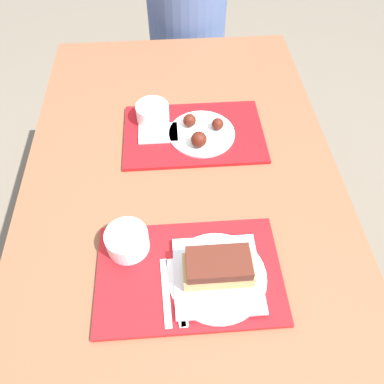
{
  "coord_description": "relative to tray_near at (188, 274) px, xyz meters",
  "views": [
    {
      "loc": [
        -0.02,
        -0.62,
        1.61
      ],
      "look_at": [
        0.02,
        0.01,
        0.81
      ],
      "focal_mm": 35.0,
      "sensor_mm": 36.0,
      "label": 1
    }
  ],
  "objects": [
    {
      "name": "condiment_packet",
      "position": [
        0.03,
        0.06,
        0.01
      ],
      "size": [
        0.04,
        0.03,
        0.01
      ],
      "color": "#3F3F47",
      "rests_on": "tray_near"
    },
    {
      "name": "bowl_coleslaw_far",
      "position": [
        -0.08,
        0.56,
        0.04
      ],
      "size": [
        0.11,
        0.11,
        0.06
      ],
      "color": "white",
      "rests_on": "tray_far"
    },
    {
      "name": "brisket_sandwich_plate",
      "position": [
        0.07,
        -0.02,
        0.04
      ],
      "size": [
        0.24,
        0.24,
        0.09
      ],
      "color": "white",
      "rests_on": "tray_near"
    },
    {
      "name": "picnic_table",
      "position": [
        0.0,
        0.22,
        -0.1
      ],
      "size": [
        0.94,
        1.71,
        0.77
      ],
      "color": "brown",
      "rests_on": "ground_plane"
    },
    {
      "name": "plastic_fork_near",
      "position": [
        -0.03,
        -0.05,
        0.01
      ],
      "size": [
        0.04,
        0.17,
        0.0
      ],
      "color": "white",
      "rests_on": "tray_near"
    },
    {
      "name": "tray_far",
      "position": [
        0.05,
        0.49,
        0.0
      ],
      "size": [
        0.45,
        0.29,
        0.01
      ],
      "color": "#B21419",
      "rests_on": "picnic_table"
    },
    {
      "name": "ground_plane",
      "position": [
        0.0,
        0.22,
        -0.77
      ],
      "size": [
        12.0,
        12.0,
        0.0
      ],
      "primitive_type": "plane",
      "color": "#706656"
    },
    {
      "name": "plastic_spoon_near",
      "position": [
        -0.06,
        -0.05,
        0.01
      ],
      "size": [
        0.02,
        0.17,
        0.0
      ],
      "color": "white",
      "rests_on": "tray_near"
    },
    {
      "name": "bowl_coleslaw_near",
      "position": [
        -0.15,
        0.08,
        0.04
      ],
      "size": [
        0.11,
        0.11,
        0.06
      ],
      "color": "white",
      "rests_on": "tray_near"
    },
    {
      "name": "wings_plate_far",
      "position": [
        0.07,
        0.47,
        0.02
      ],
      "size": [
        0.21,
        0.21,
        0.06
      ],
      "color": "white",
      "rests_on": "tray_far"
    },
    {
      "name": "tray_near",
      "position": [
        0.0,
        0.0,
        0.0
      ],
      "size": [
        0.45,
        0.29,
        0.01
      ],
      "color": "#B21419",
      "rests_on": "picnic_table"
    },
    {
      "name": "napkin_far",
      "position": [
        -0.07,
        0.49,
        0.01
      ],
      "size": [
        0.12,
        0.09,
        0.01
      ],
      "color": "white",
      "rests_on": "tray_far"
    },
    {
      "name": "picnic_bench_far",
      "position": [
        0.0,
        1.29,
        -0.38
      ],
      "size": [
        0.9,
        0.28,
        0.47
      ],
      "color": "brown",
      "rests_on": "ground_plane"
    },
    {
      "name": "person_seated_across",
      "position": [
        0.08,
        1.29,
        0.01
      ],
      "size": [
        0.36,
        0.36,
        0.75
      ],
      "color": "#4C6093",
      "rests_on": "picnic_bench_far"
    },
    {
      "name": "plastic_knife_near",
      "position": [
        -0.01,
        -0.05,
        0.01
      ],
      "size": [
        0.03,
        0.17,
        0.0
      ],
      "color": "white",
      "rests_on": "tray_near"
    }
  ]
}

